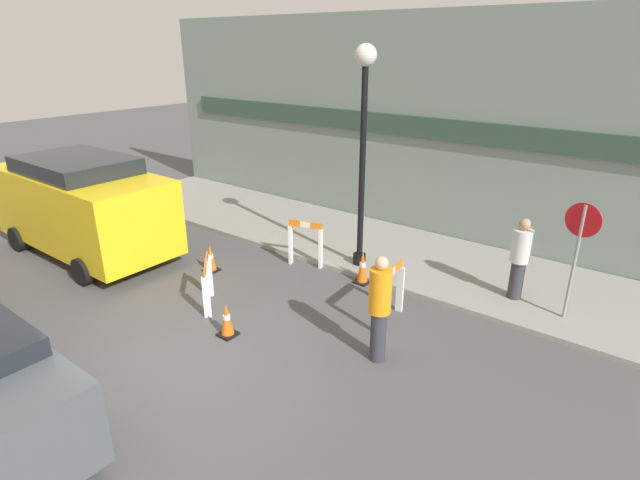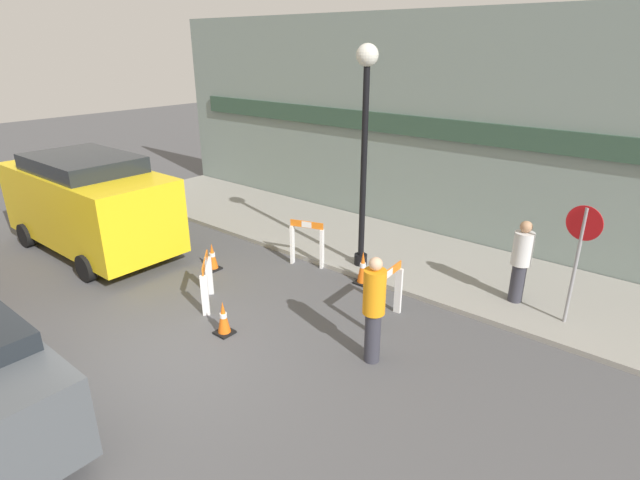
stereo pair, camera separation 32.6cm
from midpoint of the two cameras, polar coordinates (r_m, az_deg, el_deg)
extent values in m
plane|color=#4C4C4F|center=(8.46, -18.27, -13.76)|extent=(60.00, 60.00, 0.00)
cube|color=gray|center=(12.39, 5.55, -0.78)|extent=(18.00, 3.35, 0.10)
cube|color=gray|center=(13.14, 10.20, 12.53)|extent=(18.00, 0.12, 5.50)
cube|color=#2D4738|center=(13.04, 9.98, 12.70)|extent=(16.20, 0.10, 0.50)
cylinder|color=black|center=(11.25, 3.69, -2.15)|extent=(0.29, 0.29, 0.24)
cylinder|color=black|center=(10.61, 3.95, 7.82)|extent=(0.13, 0.13, 4.25)
sphere|color=silver|center=(10.31, 4.29, 20.34)|extent=(0.44, 0.44, 0.44)
cylinder|color=gray|center=(9.68, 26.20, -2.42)|extent=(0.06, 0.06, 2.14)
cylinder|color=red|center=(9.41, 26.99, 2.03)|extent=(0.59, 0.12, 0.60)
cube|color=white|center=(10.21, -13.45, -4.19)|extent=(0.13, 0.14, 0.81)
cube|color=white|center=(9.46, -13.80, -6.39)|extent=(0.13, 0.14, 0.81)
cube|color=orange|center=(9.63, -13.87, -2.69)|extent=(0.67, 0.64, 0.15)
cube|color=white|center=(9.63, -13.87, -2.69)|extent=(0.22, 0.21, 0.14)
cube|color=white|center=(8.73, 5.52, -7.97)|extent=(0.14, 0.07, 0.91)
cube|color=white|center=(9.46, 8.16, -5.61)|extent=(0.14, 0.07, 0.91)
cube|color=orange|center=(8.85, 7.05, -3.73)|extent=(0.10, 0.98, 0.15)
cube|color=white|center=(8.85, 7.05, -3.73)|extent=(0.05, 0.30, 0.14)
cube|color=white|center=(11.14, -0.76, -1.04)|extent=(0.10, 0.14, 0.92)
cube|color=white|center=(11.40, -4.20, -0.56)|extent=(0.10, 0.14, 0.92)
cube|color=orange|center=(11.07, -2.54, 1.76)|extent=(0.76, 0.26, 0.15)
cube|color=white|center=(11.07, -2.54, 1.76)|extent=(0.23, 0.10, 0.14)
cube|color=black|center=(10.65, 3.96, -4.79)|extent=(0.30, 0.30, 0.04)
cone|color=orange|center=(10.50, 4.01, -2.99)|extent=(0.22, 0.22, 0.69)
cylinder|color=white|center=(10.48, 4.01, -2.82)|extent=(0.13, 0.13, 0.10)
cube|color=black|center=(9.01, -11.52, -10.51)|extent=(0.30, 0.30, 0.04)
cone|color=orange|center=(8.85, -11.67, -8.79)|extent=(0.22, 0.23, 0.59)
cylinder|color=white|center=(8.84, -11.69, -8.62)|extent=(0.13, 0.13, 0.08)
cube|color=black|center=(11.45, -13.08, -3.37)|extent=(0.30, 0.30, 0.04)
cone|color=orange|center=(11.33, -13.21, -1.94)|extent=(0.22, 0.22, 0.58)
cylinder|color=white|center=(11.32, -13.22, -1.80)|extent=(0.13, 0.13, 0.08)
cylinder|color=#33333D|center=(8.06, 5.49, -10.85)|extent=(0.33, 0.33, 0.87)
cylinder|color=orange|center=(7.67, 5.70, -5.83)|extent=(0.46, 0.46, 0.72)
sphere|color=#DBAD89|center=(7.46, 5.83, -2.65)|extent=(0.28, 0.28, 0.21)
cylinder|color=#33333D|center=(10.33, 20.68, -4.26)|extent=(0.31, 0.31, 0.77)
cylinder|color=silver|center=(10.06, 21.20, -0.64)|extent=(0.43, 0.43, 0.64)
sphere|color=tan|center=(9.91, 21.53, 1.66)|extent=(0.26, 0.26, 0.22)
cylinder|color=black|center=(7.27, -26.87, -18.85)|extent=(0.60, 0.18, 0.60)
cube|color=yellow|center=(13.05, -26.07, 3.33)|extent=(4.91, 2.01, 1.69)
cube|color=#1E2328|center=(12.84, -26.69, 6.91)|extent=(2.70, 1.85, 0.72)
cylinder|color=black|center=(12.51, -18.19, -0.35)|extent=(0.60, 0.18, 0.60)
cylinder|color=black|center=(11.62, -26.27, -3.26)|extent=(0.60, 0.18, 0.60)
cylinder|color=black|center=(15.02, -24.88, 2.33)|extent=(0.60, 0.18, 0.60)
cylinder|color=black|center=(14.29, -31.87, 0.10)|extent=(0.60, 0.18, 0.60)
camera|label=1|loc=(0.16, -90.92, -0.36)|focal=28.00mm
camera|label=2|loc=(0.16, 89.08, 0.36)|focal=28.00mm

